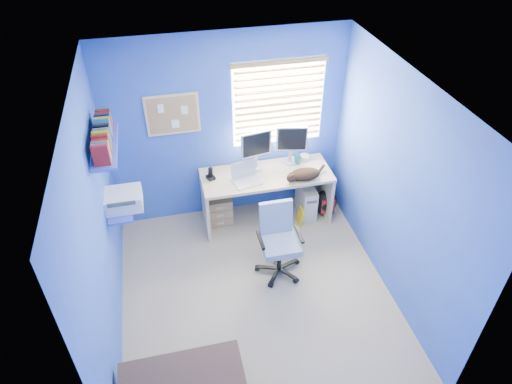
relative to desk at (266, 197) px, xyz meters
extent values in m
cube|color=tan|center=(-0.43, -1.26, -0.37)|extent=(3.00, 3.20, 0.00)
cube|color=white|center=(-0.43, -1.26, 2.13)|extent=(3.00, 3.20, 0.00)
cube|color=#314EBA|center=(-0.43, 0.34, 0.88)|extent=(3.00, 0.01, 2.50)
cube|color=#314EBA|center=(-0.43, -2.86, 0.88)|extent=(3.00, 0.01, 2.50)
cube|color=#314EBA|center=(-1.93, -1.26, 0.88)|extent=(0.01, 3.20, 2.50)
cube|color=#314EBA|center=(1.07, -1.26, 0.88)|extent=(0.01, 3.20, 2.50)
cube|color=tan|center=(0.00, 0.00, 0.00)|extent=(1.67, 0.65, 0.74)
cube|color=silver|center=(-0.28, -0.12, 0.48)|extent=(0.38, 0.32, 0.22)
cube|color=silver|center=(-0.10, 0.17, 0.64)|extent=(0.41, 0.19, 0.54)
cube|color=silver|center=(0.37, 0.19, 0.64)|extent=(0.42, 0.20, 0.54)
cube|color=black|center=(-0.71, 0.06, 0.45)|extent=(0.12, 0.13, 0.17)
imported|color=#267679|center=(0.46, 0.15, 0.42)|extent=(0.10, 0.09, 0.10)
cylinder|color=silver|center=(0.58, 0.21, 0.41)|extent=(0.13, 0.13, 0.07)
ellipsoid|color=black|center=(0.45, -0.21, 0.44)|extent=(0.44, 0.31, 0.14)
cube|color=beige|center=(0.57, -0.01, -0.14)|extent=(0.20, 0.44, 0.45)
cube|color=tan|center=(-0.64, 0.09, -0.17)|extent=(0.35, 0.28, 0.41)
cube|color=yellow|center=(0.43, -0.21, -0.25)|extent=(0.03, 0.17, 0.24)
ellipsoid|color=black|center=(0.82, -0.08, -0.18)|extent=(0.36, 0.30, 0.38)
cylinder|color=black|center=(-0.09, -0.99, -0.34)|extent=(0.52, 0.52, 0.06)
cylinder|color=black|center=(-0.09, -0.99, -0.13)|extent=(0.05, 0.05, 0.35)
cube|color=#9DB7C8|center=(-0.09, -0.99, 0.08)|extent=(0.43, 0.43, 0.08)
cube|color=#9DB7C8|center=(-0.09, -0.79, 0.33)|extent=(0.39, 0.06, 0.41)
cube|color=white|center=(0.22, 0.33, 1.18)|extent=(1.15, 0.01, 1.10)
cube|color=#A87139|center=(0.22, 0.30, 1.18)|extent=(1.10, 0.03, 1.00)
cube|color=tan|center=(-1.08, 0.33, 1.18)|extent=(0.64, 0.02, 0.52)
cube|color=tan|center=(-1.08, 0.32, 1.18)|extent=(0.58, 0.01, 0.46)
cube|color=blue|center=(-1.79, -0.51, 0.55)|extent=(0.26, 0.55, 0.03)
cube|color=silver|center=(-1.75, -0.51, 0.65)|extent=(0.42, 0.34, 0.18)
cube|color=blue|center=(-1.80, -0.51, 1.35)|extent=(0.24, 0.90, 0.03)
cube|color=navy|center=(-1.81, -0.51, 1.48)|extent=(0.15, 0.80, 0.22)
camera|label=1|loc=(-1.21, -4.62, 3.74)|focal=32.00mm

